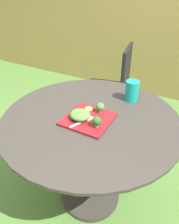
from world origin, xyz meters
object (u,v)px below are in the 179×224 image
at_px(salad_plate, 88,119).
at_px(fork, 84,121).
at_px(patio_chair, 114,83).
at_px(drinking_glass, 132,92).

relative_size(salad_plate, fork, 1.72).
distance_m(patio_chair, salad_plate, 1.04).
xyz_separation_m(salad_plate, drinking_glass, (0.13, 0.34, 0.05)).
xyz_separation_m(patio_chair, salad_plate, (0.25, -0.99, 0.23)).
xyz_separation_m(patio_chair, drinking_glass, (0.38, -0.65, 0.28)).
xyz_separation_m(drinking_glass, fork, (-0.14, -0.38, -0.04)).
bearing_deg(fork, drinking_glass, 70.07).
height_order(patio_chair, salad_plate, patio_chair).
height_order(salad_plate, fork, fork).
bearing_deg(fork, patio_chair, 103.21).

